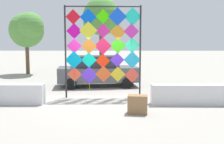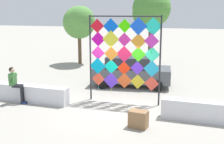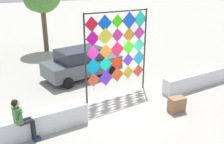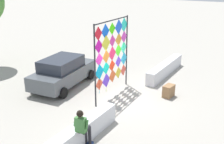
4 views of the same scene
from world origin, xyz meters
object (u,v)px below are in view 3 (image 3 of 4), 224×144
Objects in this scene: parked_car at (82,63)px; cardboard_box_large at (177,105)px; seated_vendor at (22,117)px; kite_display_rack at (117,48)px.

parked_car is 6.82× the size of cardboard_box_large.
seated_vendor and parked_car have the same top height.
cardboard_box_large is (1.66, -5.39, -0.51)m from parked_car.
parked_car is at bearing 107.12° from cardboard_box_large.
kite_display_rack is 5.97× the size of cardboard_box_large.
seated_vendor is at bearing -131.87° from parked_car.
kite_display_rack reaches higher than cardboard_box_large.
seated_vendor is (-4.43, -1.58, -1.26)m from kite_display_rack.
kite_display_rack is 2.37× the size of seated_vendor.
kite_display_rack is at bearing 19.67° from seated_vendor.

